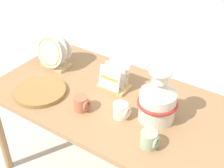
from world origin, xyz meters
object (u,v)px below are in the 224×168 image
mug_cream_glaze (121,111)px  mug_sage_glaze (149,140)px  mug_terracotta_glaze (82,103)px  dish_rack_round_plates (54,54)px  dish_rack_square_plates (114,81)px  wicker_charger_stack (40,91)px  ceramic_vase (158,99)px

mug_cream_glaze → mug_sage_glaze: 0.27m
mug_terracotta_glaze → mug_sage_glaze: 0.48m
dish_rack_round_plates → dish_rack_square_plates: dish_rack_round_plates is taller
dish_rack_round_plates → mug_cream_glaze: size_ratio=2.64×
wicker_charger_stack → mug_sage_glaze: size_ratio=3.43×
mug_terracotta_glaze → dish_rack_square_plates: bearing=83.2°
ceramic_vase → mug_cream_glaze: size_ratio=3.39×
ceramic_vase → dish_rack_square_plates: 0.40m
dish_rack_square_plates → wicker_charger_stack: 0.48m
ceramic_vase → mug_sage_glaze: (0.07, -0.22, -0.09)m
wicker_charger_stack → mug_cream_glaze: mug_cream_glaze is taller
mug_cream_glaze → dish_rack_round_plates: bearing=163.6°
dish_rack_round_plates → wicker_charger_stack: dish_rack_round_plates is taller
wicker_charger_stack → mug_sage_glaze: 0.80m
dish_rack_square_plates → mug_sage_glaze: size_ratio=2.08×
dish_rack_square_plates → mug_terracotta_glaze: size_ratio=2.08×
dish_rack_round_plates → mug_sage_glaze: size_ratio=2.64×
dish_rack_round_plates → dish_rack_square_plates: (0.50, 0.02, -0.05)m
dish_rack_square_plates → wicker_charger_stack: (-0.36, -0.31, -0.04)m
wicker_charger_stack → mug_terracotta_glaze: 0.33m
ceramic_vase → mug_sage_glaze: size_ratio=3.39×
dish_rack_round_plates → wicker_charger_stack: (0.14, -0.30, -0.09)m
dish_rack_square_plates → mug_sage_glaze: dish_rack_square_plates is taller
ceramic_vase → wicker_charger_stack: size_ratio=0.99×
wicker_charger_stack → mug_sage_glaze: bearing=-1.7°
mug_cream_glaze → dish_rack_square_plates: bearing=131.4°
ceramic_vase → dish_rack_square_plates: bearing=162.1°
ceramic_vase → mug_sage_glaze: 0.25m
dish_rack_round_plates → mug_terracotta_glaze: bearing=-30.8°
dish_rack_round_plates → ceramic_vase: bearing=-6.7°
ceramic_vase → dish_rack_round_plates: bearing=173.3°
dish_rack_square_plates → mug_cream_glaze: bearing=-48.6°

